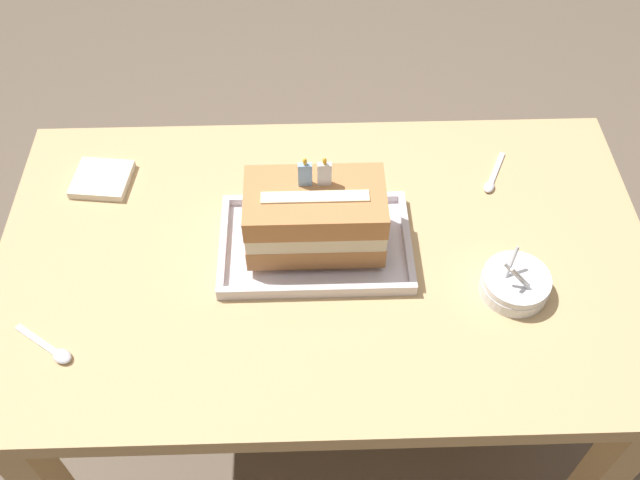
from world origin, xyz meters
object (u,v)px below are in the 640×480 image
(birthday_cake, at_px, (315,216))
(serving_spoon_near_tray, at_px, (56,353))
(napkin_pile, at_px, (102,179))
(bowl_stack, at_px, (515,284))
(foil_tray, at_px, (315,245))
(serving_spoon_by_bowls, at_px, (492,181))

(birthday_cake, bearing_deg, serving_spoon_near_tray, -153.77)
(napkin_pile, bearing_deg, bowl_stack, -20.52)
(serving_spoon_near_tray, height_order, napkin_pile, napkin_pile)
(foil_tray, distance_m, napkin_pile, 0.43)
(foil_tray, xyz_separation_m, serving_spoon_by_bowls, (0.34, 0.15, -0.00))
(foil_tray, height_order, bowl_stack, bowl_stack)
(birthday_cake, distance_m, serving_spoon_by_bowls, 0.38)
(birthday_cake, xyz_separation_m, napkin_pile, (-0.40, 0.17, -0.08))
(bowl_stack, bearing_deg, serving_spoon_near_tray, -172.28)
(foil_tray, xyz_separation_m, birthday_cake, (0.00, 0.00, 0.08))
(bowl_stack, bearing_deg, napkin_pile, 159.48)
(birthday_cake, height_order, bowl_stack, birthday_cake)
(birthday_cake, xyz_separation_m, serving_spoon_near_tray, (-0.41, -0.20, -0.08))
(serving_spoon_near_tray, distance_m, napkin_pile, 0.37)
(bowl_stack, xyz_separation_m, napkin_pile, (-0.73, 0.27, -0.01))
(serving_spoon_by_bowls, distance_m, napkin_pile, 0.74)
(bowl_stack, xyz_separation_m, serving_spoon_near_tray, (-0.74, -0.10, -0.01))
(foil_tray, bearing_deg, serving_spoon_by_bowls, 23.76)
(napkin_pile, bearing_deg, foil_tray, -23.13)
(foil_tray, bearing_deg, serving_spoon_near_tray, -153.78)
(napkin_pile, bearing_deg, birthday_cake, -23.12)
(foil_tray, relative_size, serving_spoon_by_bowls, 2.95)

